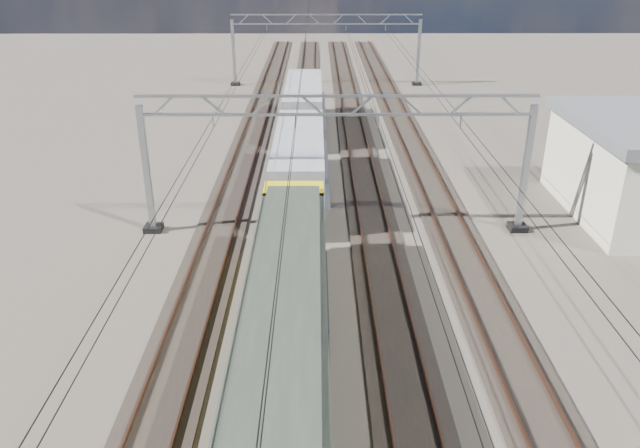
{
  "coord_description": "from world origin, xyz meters",
  "views": [
    {
      "loc": [
        -0.97,
        -25.5,
        13.77
      ],
      "look_at": [
        -0.84,
        -0.5,
        2.4
      ],
      "focal_mm": 35.0,
      "sensor_mm": 36.0,
      "label": 1
    }
  ],
  "objects_px": {
    "catenary_gantry_far": "(326,47)",
    "hopper_wagon_mid": "(304,102)",
    "catenary_gantry_mid": "(336,159)",
    "hopper_wagon_lead": "(299,160)",
    "locomotive": "(285,336)"
  },
  "relations": [
    {
      "from": "locomotive",
      "to": "catenary_gantry_far",
      "type": "bearing_deg",
      "value": 87.66
    },
    {
      "from": "locomotive",
      "to": "hopper_wagon_mid",
      "type": "bearing_deg",
      "value": 90.0
    },
    {
      "from": "catenary_gantry_mid",
      "to": "catenary_gantry_far",
      "type": "distance_m",
      "value": 36.0
    },
    {
      "from": "locomotive",
      "to": "hopper_wagon_lead",
      "type": "xyz_separation_m",
      "value": [
        -0.0,
        17.7,
        -0.09
      ]
    },
    {
      "from": "catenary_gantry_far",
      "to": "hopper_wagon_lead",
      "type": "xyz_separation_m",
      "value": [
        -2.0,
        -31.26,
        -1.67
      ]
    },
    {
      "from": "catenary_gantry_mid",
      "to": "hopper_wagon_mid",
      "type": "height_order",
      "value": "catenary_gantry_mid"
    },
    {
      "from": "catenary_gantry_far",
      "to": "catenary_gantry_mid",
      "type": "bearing_deg",
      "value": -90.0
    },
    {
      "from": "hopper_wagon_lead",
      "to": "hopper_wagon_mid",
      "type": "xyz_separation_m",
      "value": [
        0.0,
        14.2,
        0.0
      ]
    },
    {
      "from": "catenary_gantry_far",
      "to": "hopper_wagon_mid",
      "type": "xyz_separation_m",
      "value": [
        -2.0,
        -17.06,
        -1.67
      ]
    },
    {
      "from": "catenary_gantry_mid",
      "to": "catenary_gantry_far",
      "type": "bearing_deg",
      "value": 90.0
    },
    {
      "from": "catenary_gantry_mid",
      "to": "hopper_wagon_mid",
      "type": "bearing_deg",
      "value": 96.03
    },
    {
      "from": "hopper_wagon_lead",
      "to": "catenary_gantry_mid",
      "type": "bearing_deg",
      "value": -67.12
    },
    {
      "from": "hopper_wagon_lead",
      "to": "hopper_wagon_mid",
      "type": "distance_m",
      "value": 14.2
    },
    {
      "from": "catenary_gantry_far",
      "to": "hopper_wagon_lead",
      "type": "bearing_deg",
      "value": -93.66
    },
    {
      "from": "catenary_gantry_mid",
      "to": "hopper_wagon_lead",
      "type": "bearing_deg",
      "value": 112.88
    }
  ]
}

